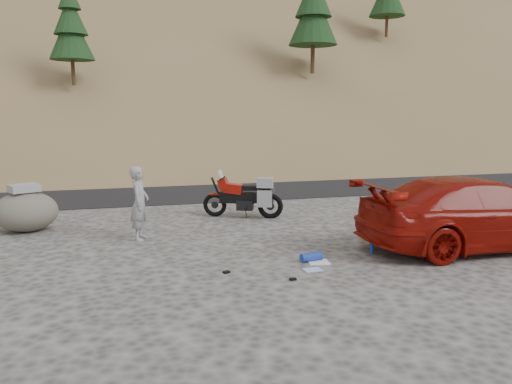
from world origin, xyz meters
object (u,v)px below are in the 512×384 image
(motorcycle, at_px, (246,197))
(man, at_px, (141,239))
(boulder, at_px, (26,211))
(red_car, at_px, (475,247))

(motorcycle, height_order, man, motorcycle)
(man, relative_size, boulder, 0.95)
(motorcycle, distance_m, red_car, 6.12)
(boulder, bearing_deg, motorcycle, 1.65)
(motorcycle, relative_size, man, 1.25)
(red_car, relative_size, boulder, 2.93)
(man, distance_m, boulder, 3.23)
(motorcycle, bearing_deg, boulder, -155.57)
(red_car, distance_m, boulder, 10.83)
(motorcycle, relative_size, boulder, 1.19)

